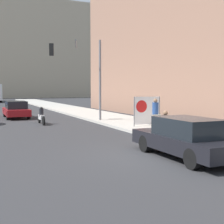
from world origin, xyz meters
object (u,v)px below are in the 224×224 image
at_px(jogger_on_sidewalk, 155,114).
at_px(car_on_road_nearest, 16,109).
at_px(pedestrian_behind, 150,110).
at_px(traffic_light_pole, 82,66).
at_px(motorcycle_on_road, 41,117).
at_px(parked_car_curbside, 186,138).
at_px(protest_banner, 147,110).
at_px(seated_protester, 166,123).

distance_m(jogger_on_sidewalk, car_on_road_nearest, 13.44).
xyz_separation_m(pedestrian_behind, traffic_light_pole, (-3.13, 4.19, 2.99)).
xyz_separation_m(car_on_road_nearest, motorcycle_on_road, (1.04, -5.34, -0.19)).
xyz_separation_m(pedestrian_behind, parked_car_curbside, (-3.45, -8.26, -0.35)).
distance_m(jogger_on_sidewalk, pedestrian_behind, 2.78).
bearing_deg(jogger_on_sidewalk, protest_banner, -71.42).
bearing_deg(traffic_light_pole, parked_car_curbside, -91.45).
xyz_separation_m(jogger_on_sidewalk, pedestrian_behind, (1.16, 2.53, 0.02)).
bearing_deg(traffic_light_pole, jogger_on_sidewalk, -73.68).
xyz_separation_m(protest_banner, motorcycle_on_road, (-5.44, 4.81, -0.58)).
bearing_deg(protest_banner, parked_car_curbside, -110.45).
xyz_separation_m(pedestrian_behind, protest_banner, (-0.60, -0.62, 0.04)).
height_order(traffic_light_pole, car_on_road_nearest, traffic_light_pole).
bearing_deg(traffic_light_pole, pedestrian_behind, -53.25).
relative_size(pedestrian_behind, traffic_light_pole, 0.31).
relative_size(parked_car_curbside, car_on_road_nearest, 0.98).
bearing_deg(seated_protester, traffic_light_pole, 97.96).
height_order(protest_banner, motorcycle_on_road, protest_banner).
bearing_deg(pedestrian_behind, seated_protester, -169.26).
relative_size(traffic_light_pole, parked_car_curbside, 1.25).
distance_m(pedestrian_behind, parked_car_curbside, 8.95).
distance_m(traffic_light_pole, parked_car_curbside, 12.89).
xyz_separation_m(protest_banner, car_on_road_nearest, (-6.48, 10.16, -0.40)).
height_order(seated_protester, jogger_on_sidewalk, jogger_on_sidewalk).
distance_m(seated_protester, traffic_light_pole, 9.58).
bearing_deg(car_on_road_nearest, traffic_light_pole, -53.55).
bearing_deg(pedestrian_behind, parked_car_curbside, -169.67).
relative_size(jogger_on_sidewalk, traffic_light_pole, 0.30).
distance_m(parked_car_curbside, car_on_road_nearest, 18.16).
relative_size(seated_protester, protest_banner, 0.67).
bearing_deg(traffic_light_pole, motorcycle_on_road, 179.99).
relative_size(jogger_on_sidewalk, pedestrian_behind, 0.98).
bearing_deg(protest_banner, motorcycle_on_road, 138.48).
distance_m(jogger_on_sidewalk, motorcycle_on_road, 8.32).
bearing_deg(jogger_on_sidewalk, seated_protester, 105.72).
bearing_deg(jogger_on_sidewalk, pedestrian_behind, -79.70).
bearing_deg(jogger_on_sidewalk, traffic_light_pole, -38.63).
relative_size(jogger_on_sidewalk, protest_banner, 0.95).
distance_m(seated_protester, protest_banner, 4.35).
relative_size(protest_banner, motorcycle_on_road, 0.85).
height_order(jogger_on_sidewalk, pedestrian_behind, pedestrian_behind).
relative_size(seated_protester, traffic_light_pole, 0.21).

